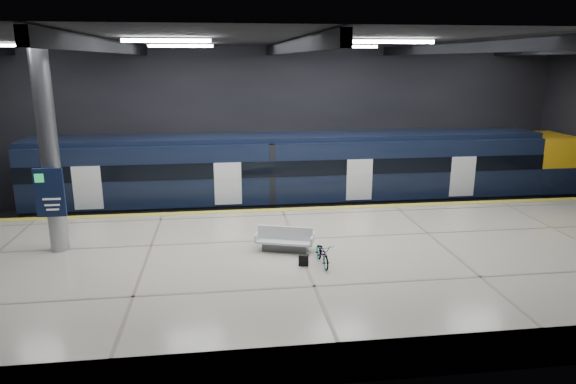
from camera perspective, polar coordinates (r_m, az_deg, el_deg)
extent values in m
plane|color=black|center=(19.78, 0.27, -7.28)|extent=(30.00, 30.00, 0.00)
cube|color=black|center=(26.53, -2.07, 7.25)|extent=(30.00, 0.10, 8.00)
cube|color=black|center=(11.02, 5.94, -3.19)|extent=(30.00, 0.10, 8.00)
cube|color=black|center=(18.39, 0.30, 16.56)|extent=(30.00, 16.00, 0.10)
cube|color=black|center=(18.54, -19.08, 15.01)|extent=(0.25, 16.00, 0.40)
cube|color=black|center=(18.38, 0.30, 15.78)|extent=(0.25, 16.00, 0.40)
cube|color=black|center=(20.09, 18.14, 14.98)|extent=(0.25, 16.00, 0.40)
cube|color=white|center=(16.28, -13.34, 16.04)|extent=(2.60, 0.18, 0.10)
cube|color=white|center=(17.12, 11.67, 16.03)|extent=(2.60, 0.18, 0.10)
cube|color=white|center=(22.26, -11.83, 15.60)|extent=(2.60, 0.18, 0.10)
cube|color=white|center=(22.88, 6.64, 15.76)|extent=(2.60, 0.18, 0.10)
cube|color=white|center=(25.48, 22.63, 14.64)|extent=(2.60, 0.18, 0.10)
cube|color=beige|center=(17.28, 1.41, -8.62)|extent=(30.00, 11.00, 1.10)
cube|color=yellow|center=(22.00, -0.69, -1.96)|extent=(30.00, 0.40, 0.01)
cube|color=gray|center=(24.23, -1.26, -2.94)|extent=(30.00, 0.08, 0.16)
cube|color=gray|center=(25.60, -1.61, -1.99)|extent=(30.00, 0.08, 0.16)
cube|color=black|center=(24.87, 0.27, -1.35)|extent=(24.00, 2.58, 0.80)
cube|color=black|center=(24.44, 0.28, 2.66)|extent=(24.00, 2.80, 2.75)
cube|color=black|center=(24.18, 0.28, 6.13)|extent=(24.00, 2.30, 0.24)
cube|color=black|center=(23.02, 0.76, 2.61)|extent=(24.00, 0.04, 0.70)
cube|color=white|center=(23.75, 7.94, 1.36)|extent=(1.20, 0.05, 1.90)
cube|color=yellow|center=(29.17, 26.53, 3.06)|extent=(2.00, 2.80, 2.75)
cube|color=black|center=(29.31, 27.05, 3.40)|extent=(1.60, 2.38, 0.80)
cube|color=#595B60|center=(17.35, -0.32, -6.08)|extent=(1.57, 0.91, 0.28)
cube|color=white|center=(17.27, -0.32, -5.41)|extent=(2.02, 1.33, 0.07)
cube|color=white|center=(17.18, -0.32, -4.59)|extent=(1.80, 0.65, 0.47)
cube|color=white|center=(17.42, -3.35, -4.86)|extent=(0.30, 0.77, 0.28)
cube|color=white|center=(17.09, 2.77, -5.25)|extent=(0.30, 0.77, 0.28)
imported|color=#99999E|center=(16.15, 3.87, -6.84)|extent=(0.56, 1.42, 0.73)
cube|color=black|center=(16.12, 1.75, -7.59)|extent=(0.34, 0.25, 0.35)
cylinder|color=#9EA0A5|center=(18.28, -25.02, 4.37)|extent=(0.60, 0.60, 6.90)
cube|color=#0F1A39|center=(18.14, -24.95, -0.06)|extent=(0.90, 0.12, 1.60)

